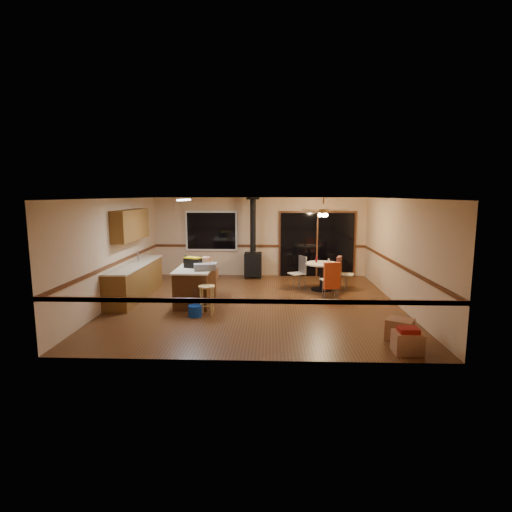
{
  "coord_description": "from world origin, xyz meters",
  "views": [
    {
      "loc": [
        0.37,
        -9.69,
        2.69
      ],
      "look_at": [
        0.0,
        0.3,
        1.15
      ],
      "focal_mm": 28.0,
      "sensor_mm": 36.0,
      "label": 1
    }
  ],
  "objects_px": {
    "bar_stool": "(207,300)",
    "chair_near": "(332,276)",
    "kitchen_island": "(196,285)",
    "toolbox_black": "(193,263)",
    "toolbox_grey": "(204,267)",
    "box_under_window": "(210,274)",
    "chair_right": "(340,269)",
    "box_corner_a": "(408,342)",
    "wood_stove": "(253,256)",
    "dining_table": "(322,272)",
    "box_corner_b": "(400,329)",
    "chair_left": "(300,269)",
    "blue_bucket": "(195,311)"
  },
  "relations": [
    {
      "from": "chair_near",
      "to": "chair_right",
      "type": "distance_m",
      "value": 1.06
    },
    {
      "from": "bar_stool",
      "to": "box_corner_b",
      "type": "distance_m",
      "value": 4.13
    },
    {
      "from": "toolbox_grey",
      "to": "box_corner_b",
      "type": "distance_m",
      "value": 4.58
    },
    {
      "from": "toolbox_grey",
      "to": "box_under_window",
      "type": "height_order",
      "value": "toolbox_grey"
    },
    {
      "from": "chair_left",
      "to": "box_corner_b",
      "type": "relative_size",
      "value": 1.16
    },
    {
      "from": "kitchen_island",
      "to": "box_corner_a",
      "type": "xyz_separation_m",
      "value": [
        4.23,
        -3.06,
        -0.27
      ]
    },
    {
      "from": "toolbox_black",
      "to": "bar_stool",
      "type": "relative_size",
      "value": 0.62
    },
    {
      "from": "toolbox_grey",
      "to": "box_under_window",
      "type": "distance_m",
      "value": 3.25
    },
    {
      "from": "kitchen_island",
      "to": "bar_stool",
      "type": "distance_m",
      "value": 1.08
    },
    {
      "from": "bar_stool",
      "to": "box_corner_a",
      "type": "bearing_deg",
      "value": -28.75
    },
    {
      "from": "chair_right",
      "to": "box_under_window",
      "type": "relative_size",
      "value": 1.57
    },
    {
      "from": "bar_stool",
      "to": "box_corner_a",
      "type": "relative_size",
      "value": 1.4
    },
    {
      "from": "chair_near",
      "to": "chair_right",
      "type": "bearing_deg",
      "value": 68.81
    },
    {
      "from": "chair_near",
      "to": "dining_table",
      "type": "bearing_deg",
      "value": 99.36
    },
    {
      "from": "dining_table",
      "to": "chair_near",
      "type": "distance_m",
      "value": 0.89
    },
    {
      "from": "dining_table",
      "to": "chair_near",
      "type": "bearing_deg",
      "value": -80.64
    },
    {
      "from": "wood_stove",
      "to": "bar_stool",
      "type": "xyz_separation_m",
      "value": [
        -0.87,
        -4.03,
        -0.4
      ]
    },
    {
      "from": "wood_stove",
      "to": "blue_bucket",
      "type": "bearing_deg",
      "value": -104.8
    },
    {
      "from": "wood_stove",
      "to": "bar_stool",
      "type": "height_order",
      "value": "wood_stove"
    },
    {
      "from": "kitchen_island",
      "to": "chair_right",
      "type": "height_order",
      "value": "chair_right"
    },
    {
      "from": "box_corner_b",
      "to": "toolbox_grey",
      "type": "bearing_deg",
      "value": 153.1
    },
    {
      "from": "kitchen_island",
      "to": "box_corner_a",
      "type": "bearing_deg",
      "value": -35.87
    },
    {
      "from": "toolbox_grey",
      "to": "toolbox_black",
      "type": "bearing_deg",
      "value": 135.7
    },
    {
      "from": "chair_right",
      "to": "box_under_window",
      "type": "bearing_deg",
      "value": 162.81
    },
    {
      "from": "kitchen_island",
      "to": "toolbox_black",
      "type": "distance_m",
      "value": 0.56
    },
    {
      "from": "box_corner_a",
      "to": "box_corner_b",
      "type": "distance_m",
      "value": 0.67
    },
    {
      "from": "bar_stool",
      "to": "dining_table",
      "type": "relative_size",
      "value": 0.71
    },
    {
      "from": "wood_stove",
      "to": "dining_table",
      "type": "xyz_separation_m",
      "value": [
        2.02,
        -1.58,
        -0.2
      ]
    },
    {
      "from": "kitchen_island",
      "to": "bar_stool",
      "type": "bearing_deg",
      "value": -66.02
    },
    {
      "from": "kitchen_island",
      "to": "chair_right",
      "type": "bearing_deg",
      "value": 22.24
    },
    {
      "from": "wood_stove",
      "to": "chair_left",
      "type": "relative_size",
      "value": 4.64
    },
    {
      "from": "blue_bucket",
      "to": "chair_near",
      "type": "relative_size",
      "value": 0.43
    },
    {
      "from": "wood_stove",
      "to": "dining_table",
      "type": "distance_m",
      "value": 2.58
    },
    {
      "from": "chair_right",
      "to": "kitchen_island",
      "type": "bearing_deg",
      "value": -157.76
    },
    {
      "from": "toolbox_grey",
      "to": "bar_stool",
      "type": "bearing_deg",
      "value": -76.92
    },
    {
      "from": "wood_stove",
      "to": "toolbox_black",
      "type": "xyz_separation_m",
      "value": [
        -1.36,
        -3.07,
        0.29
      ]
    },
    {
      "from": "chair_right",
      "to": "box_corner_a",
      "type": "height_order",
      "value": "chair_right"
    },
    {
      "from": "wood_stove",
      "to": "toolbox_grey",
      "type": "distance_m",
      "value": 3.56
    },
    {
      "from": "box_corner_a",
      "to": "box_corner_b",
      "type": "height_order",
      "value": "box_corner_b"
    },
    {
      "from": "chair_right",
      "to": "box_corner_a",
      "type": "relative_size",
      "value": 1.48
    },
    {
      "from": "toolbox_grey",
      "to": "box_under_window",
      "type": "relative_size",
      "value": 1.12
    },
    {
      "from": "chair_right",
      "to": "toolbox_black",
      "type": "bearing_deg",
      "value": -157.87
    },
    {
      "from": "bar_stool",
      "to": "chair_near",
      "type": "bearing_deg",
      "value": 27.3
    },
    {
      "from": "toolbox_black",
      "to": "box_under_window",
      "type": "xyz_separation_m",
      "value": [
        0.0,
        2.8,
        -0.84
      ]
    },
    {
      "from": "kitchen_island",
      "to": "chair_near",
      "type": "relative_size",
      "value": 2.4
    },
    {
      "from": "toolbox_black",
      "to": "box_under_window",
      "type": "distance_m",
      "value": 2.92
    },
    {
      "from": "chair_left",
      "to": "toolbox_black",
      "type": "bearing_deg",
      "value": -149.56
    },
    {
      "from": "kitchen_island",
      "to": "chair_near",
      "type": "bearing_deg",
      "value": 9.64
    },
    {
      "from": "chair_near",
      "to": "toolbox_grey",
      "type": "bearing_deg",
      "value": -163.5
    },
    {
      "from": "dining_table",
      "to": "chair_near",
      "type": "xyz_separation_m",
      "value": [
        0.14,
        -0.88,
        0.06
      ]
    }
  ]
}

